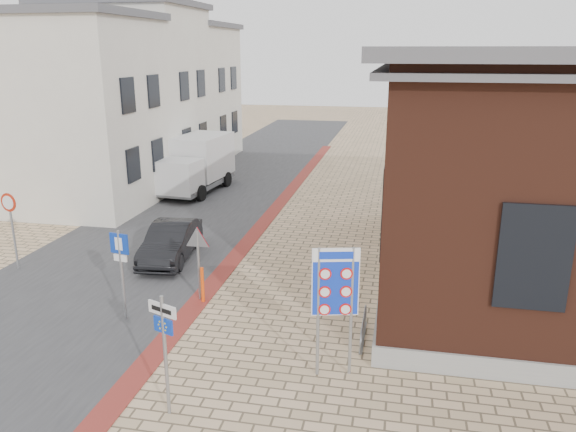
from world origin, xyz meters
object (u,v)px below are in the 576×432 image
Objects in this scene: sedan at (171,242)px; essen_sign at (164,337)px; bollard at (203,285)px; border_sign at (335,285)px; parking_sign at (121,260)px; box_truck at (197,164)px.

sedan is 1.51× the size of essen_sign.
bollard is (2.19, -2.99, -0.10)m from sedan.
bollard is at bearing 123.51° from essen_sign.
border_sign is 1.17× the size of essen_sign.
border_sign is 2.81× the size of bollard.
parking_sign is at bearing 148.87° from essen_sign.
sedan is at bearing 133.72° from essen_sign.
box_truck is 2.20× the size of parking_sign.
essen_sign is at bearing -65.59° from box_truck.
sedan is 3.70m from bollard.
border_sign is (6.18, -5.83, 1.47)m from sedan.
sedan is 8.54m from essen_sign.
essen_sign is (-2.93, -2.00, -0.45)m from border_sign.
bollard is (-3.99, 2.85, -1.57)m from border_sign.
bollard is at bearing -60.51° from sedan.
sedan is 9.43m from box_truck.
parking_sign reaches higher than sedan.
sedan is 0.70× the size of box_truck.
parking_sign is at bearing 151.38° from border_sign.
essen_sign is at bearing -159.42° from border_sign.
box_truck reaches higher than bollard.
bollard is (1.64, 1.35, -1.12)m from parking_sign.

